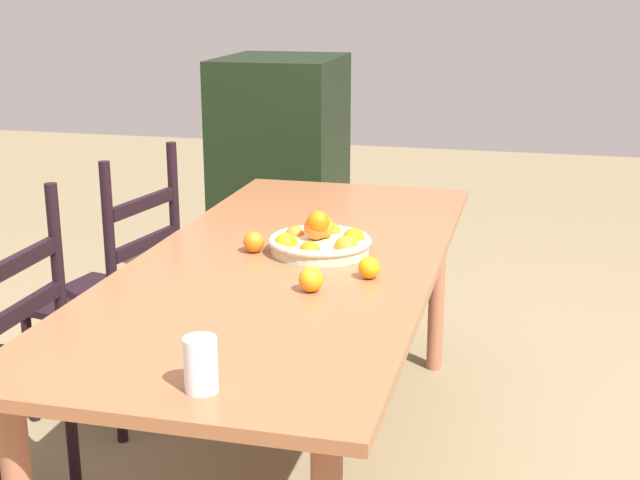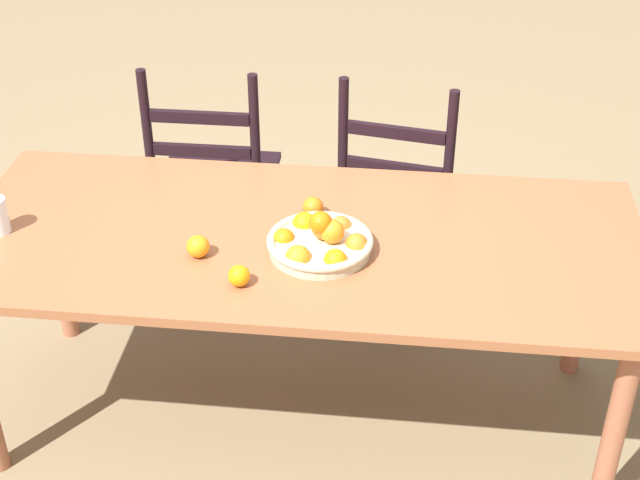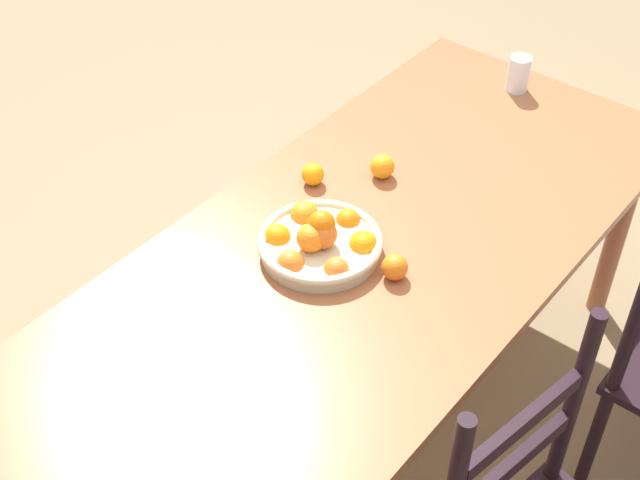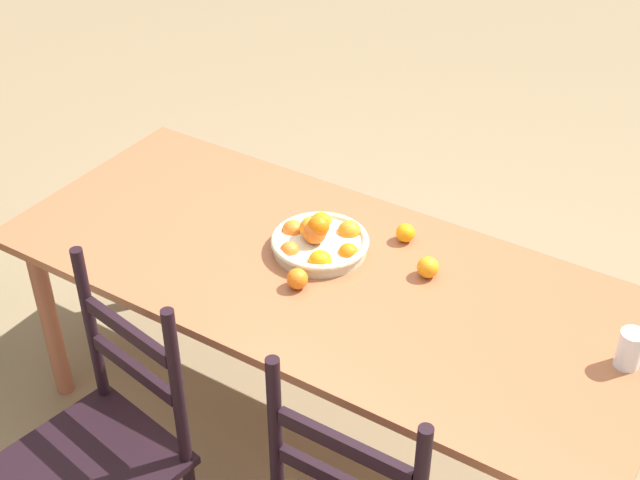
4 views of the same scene
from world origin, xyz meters
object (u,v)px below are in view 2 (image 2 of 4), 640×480
Objects in this scene: orange_loose_2 at (239,276)px; chair_by_cabinet at (400,200)px; orange_loose_1 at (198,246)px; orange_loose_0 at (313,207)px; chair_near_window at (214,182)px; fruit_bowl at (320,242)px; dining_table at (300,257)px.

chair_by_cabinet is at bearing 67.22° from orange_loose_2.
orange_loose_2 is at bearing -41.56° from orange_loose_1.
orange_loose_0 is at bearing 67.45° from orange_loose_2.
chair_near_window is at bearing 100.13° from orange_loose_1.
chair_near_window reaches higher than fruit_bowl.
chair_by_cabinet is 0.75m from orange_loose_0.
orange_loose_0 is (0.47, -0.66, 0.31)m from chair_near_window.
dining_table is 33.70× the size of orange_loose_2.
chair_near_window is 0.99m from orange_loose_1.
fruit_bowl is 4.84× the size of orange_loose_0.
fruit_bowl reaches higher than dining_table.
fruit_bowl is 4.66× the size of orange_loose_1.
orange_loose_1 is (-0.28, -0.14, 0.11)m from dining_table.
orange_loose_0 is 0.42m from orange_loose_2.
orange_loose_1 is at bearing -139.72° from orange_loose_0.
chair_by_cabinet is at bearing 68.63° from dining_table.
fruit_bowl is 5.08× the size of orange_loose_2.
orange_loose_1 is 1.09× the size of orange_loose_2.
orange_loose_1 reaches higher than dining_table.
orange_loose_2 is (0.14, -0.13, -0.00)m from orange_loose_1.
orange_loose_1 is at bearing 66.90° from chair_by_cabinet.
orange_loose_0 is at bearing 77.27° from dining_table.
chair_near_window is at bearing 6.42° from chair_by_cabinet.
dining_table is 2.12× the size of chair_by_cabinet.
chair_by_cabinet is 1.14m from orange_loose_2.
chair_near_window is 3.12× the size of fruit_bowl.
dining_table is at bearing 78.41° from chair_by_cabinet.
fruit_bowl reaches higher than orange_loose_0.
orange_loose_1 reaches higher than orange_loose_2.
chair_by_cabinet is 3.13× the size of fruit_bowl.
chair_near_window reaches higher than orange_loose_2.
orange_loose_0 is 0.40m from orange_loose_1.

